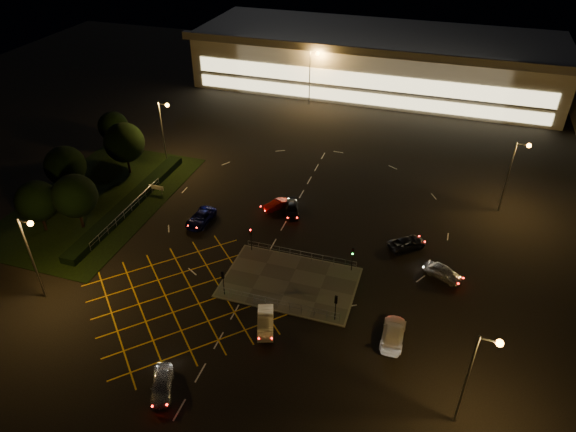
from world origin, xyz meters
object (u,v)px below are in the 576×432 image
(car_left_blue, at_px, (201,218))
(car_right_silver, at_px, (443,272))
(signal_se, at_px, (336,303))
(car_far_dkgrey, at_px, (292,209))
(car_east_grey, at_px, (407,243))
(car_approach_white, at_px, (393,333))
(signal_sw, at_px, (223,278))
(signal_ne, at_px, (353,254))
(car_queue_white, at_px, (265,322))
(signal_nw, at_px, (251,235))
(car_near_silver, at_px, (162,384))
(car_circ_red, at_px, (277,205))

(car_left_blue, height_order, car_right_silver, car_right_silver)
(signal_se, relative_size, car_right_silver, 0.72)
(car_far_dkgrey, xyz_separation_m, car_east_grey, (15.26, -2.85, 0.02))
(car_right_silver, bearing_deg, car_approach_white, -175.87)
(signal_sw, height_order, car_approach_white, signal_sw)
(car_left_blue, xyz_separation_m, car_right_silver, (30.14, -1.46, 0.04))
(signal_sw, xyz_separation_m, signal_ne, (12.00, 7.99, 0.00))
(signal_se, height_order, car_queue_white, signal_se)
(signal_sw, relative_size, signal_ne, 1.00)
(car_queue_white, bearing_deg, car_right_silver, 19.71)
(signal_nw, bearing_deg, car_far_dkgrey, 76.80)
(car_near_silver, distance_m, car_circ_red, 30.12)
(car_queue_white, distance_m, car_east_grey, 20.81)
(signal_se, bearing_deg, signal_sw, 0.00)
(signal_ne, distance_m, car_left_blue, 20.66)
(signal_sw, height_order, signal_nw, same)
(car_east_grey, bearing_deg, car_left_blue, 56.21)
(signal_se, distance_m, car_near_silver, 17.73)
(signal_sw, relative_size, signal_se, 1.00)
(car_near_silver, relative_size, car_left_blue, 0.87)
(car_left_blue, relative_size, car_far_dkgrey, 1.16)
(signal_nw, bearing_deg, car_queue_white, -62.52)
(car_near_silver, distance_m, car_approach_white, 21.77)
(car_east_grey, distance_m, car_approach_white, 14.91)
(signal_sw, height_order, car_right_silver, signal_sw)
(car_circ_red, bearing_deg, car_right_silver, 23.97)
(signal_se, relative_size, car_east_grey, 0.67)
(car_queue_white, xyz_separation_m, car_east_grey, (11.67, 17.22, -0.08))
(car_circ_red, bearing_deg, car_far_dkgrey, 32.44)
(signal_nw, xyz_separation_m, car_circ_red, (-0.07, 9.48, -1.76))
(signal_ne, bearing_deg, car_near_silver, -120.83)
(signal_nw, xyz_separation_m, car_near_silver, (-0.32, -20.63, -1.62))
(signal_nw, distance_m, car_approach_white, 19.93)
(car_approach_white, bearing_deg, car_queue_white, 10.20)
(signal_nw, height_order, car_queue_white, signal_nw)
(signal_sw, relative_size, car_queue_white, 0.71)
(signal_nw, xyz_separation_m, car_left_blue, (-8.29, 3.50, -1.66))
(signal_se, xyz_separation_m, car_far_dkgrey, (-9.87, 17.07, -1.73))
(car_approach_white, bearing_deg, signal_ne, -56.51)
(signal_sw, relative_size, car_east_grey, 0.67)
(signal_sw, bearing_deg, car_far_dkgrey, -97.11)
(signal_se, bearing_deg, car_queue_white, 25.58)
(car_right_silver, bearing_deg, car_circ_red, 95.73)
(signal_ne, distance_m, car_circ_red, 15.45)
(car_queue_white, distance_m, car_right_silver, 20.74)
(signal_se, relative_size, signal_nw, 1.00)
(signal_se, bearing_deg, car_left_blue, -29.51)
(car_queue_white, xyz_separation_m, car_left_blue, (-14.01, 14.49, -0.03))
(signal_sw, height_order, car_left_blue, signal_sw)
(signal_nw, height_order, car_left_blue, signal_nw)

